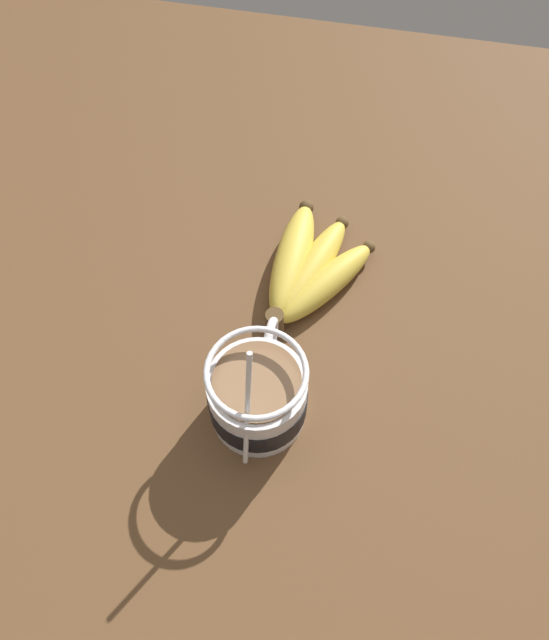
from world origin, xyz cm
name	(u,v)px	position (x,y,z in cm)	size (l,w,h in cm)	color
table	(249,372)	(0.00, 0.00, 1.76)	(125.61, 125.61, 3.52)	brown
coffee_mug	(258,396)	(-5.15, -2.31, 7.54)	(14.57, 9.91, 16.33)	silver
banana_bunch	(308,269)	(12.64, -4.24, 5.40)	(19.36, 12.19, 4.31)	#4C381E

